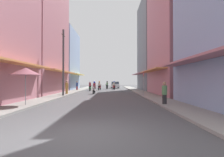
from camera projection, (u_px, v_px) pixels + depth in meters
ground_plane at (106, 93)px, 24.09m from camera, size 99.18×99.18×0.00m
sidewalk_left at (69, 93)px, 24.11m from camera, size 1.89×53.08×0.12m
sidewalk_right at (143, 93)px, 24.07m from camera, size 1.89×53.08×0.12m
building_left_mid at (36, 33)px, 23.01m from camera, size 7.05×10.66×15.32m
building_left_far at (60, 60)px, 33.44m from camera, size 7.05×9.08×10.73m
building_right_mid at (183, 25)px, 20.85m from camera, size 7.05×10.14×15.94m
building_right_far at (159, 45)px, 31.19m from camera, size 7.05×9.73×15.36m
motorbike_silver at (100, 86)px, 38.69m from camera, size 0.55×1.81×0.96m
motorbike_red at (115, 86)px, 34.16m from camera, size 0.61×1.79×1.58m
motorbike_maroon at (100, 86)px, 32.01m from camera, size 0.59×1.80×1.58m
motorbike_black at (108, 86)px, 36.21m from camera, size 0.59×1.80×1.58m
motorbike_white at (95, 88)px, 22.97m from camera, size 0.55×1.81×1.58m
motorbike_green at (91, 86)px, 29.88m from camera, size 0.55×1.81×1.58m
parked_car at (116, 85)px, 41.04m from camera, size 1.98×4.19×1.45m
pedestrian_midway at (68, 88)px, 21.22m from camera, size 0.34×0.34×1.68m
pedestrian_crossing at (165, 94)px, 11.93m from camera, size 0.34×0.34×1.57m
pedestrian_far at (78, 86)px, 30.30m from camera, size 0.34×0.34×1.57m
vendor_umbrella at (27, 71)px, 11.45m from camera, size 1.89×1.89×2.45m
utility_pole at (64, 62)px, 18.92m from camera, size 0.20×1.20×6.94m
street_sign_no_entry at (144, 80)px, 18.70m from camera, size 0.07×0.60×2.65m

